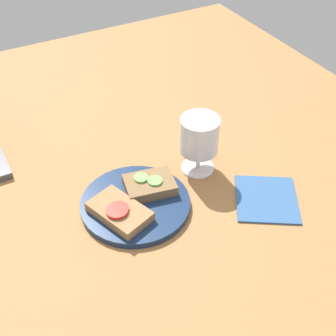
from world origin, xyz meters
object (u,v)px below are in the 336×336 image
Objects in this scene: sandwich_with_cucumber at (150,185)px; wine_glass at (199,138)px; napkin at (266,199)px; plate at (135,204)px; sandwich_with_tomato at (119,211)px.

sandwich_with_cucumber is 13.77cm from wine_glass.
sandwich_with_cucumber is 0.85× the size of wine_glass.
sandwich_with_cucumber is 0.83× the size of napkin.
sandwich_with_cucumber reaches higher than napkin.
napkin is (23.50, -10.62, -0.47)cm from plate.
sandwich_with_tomato and sandwich_with_cucumber have the same top height.
wine_glass is at bearing 9.44° from sandwich_with_cucumber.
wine_glass is at bearing 115.83° from napkin.
napkin is at bearing -17.50° from sandwich_with_tomato.
sandwich_with_tomato reaches higher than plate.
wine_glass is (16.46, 3.92, 7.41)cm from plate.
sandwich_with_cucumber is at bearing 24.72° from sandwich_with_tomato.
napkin is (19.44, -12.47, -2.26)cm from sandwich_with_cucumber.
plate is at bearing -155.41° from sandwich_with_cucumber.
plate reaches higher than napkin.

